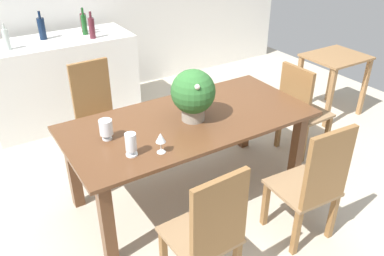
% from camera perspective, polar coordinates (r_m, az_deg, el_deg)
% --- Properties ---
extents(ground_plane, '(7.04, 7.04, 0.00)m').
position_cam_1_polar(ground_plane, '(3.75, -0.45, -8.94)').
color(ground_plane, '#BCB29E').
extents(dining_table, '(2.08, 1.00, 0.77)m').
position_cam_1_polar(dining_table, '(3.37, -0.32, -0.45)').
color(dining_table, brown).
rests_on(dining_table, ground).
extents(chair_far_left, '(0.44, 0.44, 1.04)m').
position_cam_1_polar(chair_far_left, '(4.03, -13.50, 2.53)').
color(chair_far_left, brown).
rests_on(chair_far_left, ground).
extents(chair_near_right, '(0.47, 0.47, 1.03)m').
position_cam_1_polar(chair_near_right, '(3.06, 17.16, -7.44)').
color(chair_near_right, brown).
rests_on(chair_near_right, ground).
extents(chair_near_left, '(0.45, 0.45, 1.01)m').
position_cam_1_polar(chair_near_left, '(2.56, 2.53, -14.57)').
color(chair_near_left, brown).
rests_on(chair_near_left, ground).
extents(chair_foot_end, '(0.44, 0.44, 0.98)m').
position_cam_1_polar(chair_foot_end, '(4.19, 15.22, 2.93)').
color(chair_foot_end, brown).
rests_on(chair_foot_end, ground).
extents(flower_centerpiece, '(0.36, 0.36, 0.43)m').
position_cam_1_polar(flower_centerpiece, '(3.20, 0.16, 5.00)').
color(flower_centerpiece, gray).
rests_on(flower_centerpiece, dining_table).
extents(crystal_vase_left, '(0.09, 0.09, 0.17)m').
position_cam_1_polar(crystal_vase_left, '(2.82, -8.76, -2.20)').
color(crystal_vase_left, silver).
rests_on(crystal_vase_left, dining_table).
extents(crystal_vase_center_near, '(0.10, 0.10, 0.16)m').
position_cam_1_polar(crystal_vase_center_near, '(3.04, -12.25, 0.00)').
color(crystal_vase_center_near, silver).
rests_on(crystal_vase_center_near, dining_table).
extents(wine_glass, '(0.07, 0.07, 0.16)m').
position_cam_1_polar(wine_glass, '(2.81, -4.53, -1.50)').
color(wine_glass, silver).
rests_on(wine_glass, dining_table).
extents(kitchen_counter, '(1.68, 0.69, 1.00)m').
position_cam_1_polar(kitchen_counter, '(4.99, -18.07, 6.47)').
color(kitchen_counter, white).
rests_on(kitchen_counter, ground).
extents(wine_bottle_dark, '(0.06, 0.06, 0.27)m').
position_cam_1_polar(wine_bottle_dark, '(4.62, -25.08, 11.46)').
color(wine_bottle_dark, '#B2BFB7').
rests_on(wine_bottle_dark, kitchen_counter).
extents(wine_bottle_amber, '(0.08, 0.08, 0.31)m').
position_cam_1_polar(wine_bottle_amber, '(4.85, -20.75, 13.24)').
color(wine_bottle_amber, '#0F1E38').
rests_on(wine_bottle_amber, kitchen_counter).
extents(wine_bottle_clear, '(0.07, 0.07, 0.30)m').
position_cam_1_polar(wine_bottle_clear, '(4.73, -14.18, 13.79)').
color(wine_bottle_clear, '#511E28').
rests_on(wine_bottle_clear, kitchen_counter).
extents(wine_bottle_tall, '(0.06, 0.06, 0.31)m').
position_cam_1_polar(wine_bottle_tall, '(4.90, -15.21, 14.18)').
color(wine_bottle_tall, '#194C1E').
rests_on(wine_bottle_tall, kitchen_counter).
extents(wine_bottle_green, '(0.07, 0.07, 0.28)m').
position_cam_1_polar(wine_bottle_green, '(5.01, -15.29, 14.40)').
color(wine_bottle_green, '#511E28').
rests_on(wine_bottle_green, kitchen_counter).
extents(side_table, '(0.70, 0.58, 0.76)m').
position_cam_1_polar(side_table, '(5.16, 19.70, 7.96)').
color(side_table, olive).
rests_on(side_table, ground).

